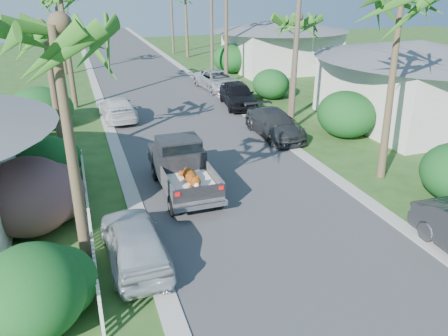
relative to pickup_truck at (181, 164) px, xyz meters
name	(u,v)px	position (x,y,z in m)	size (l,w,h in m)	color
ground	(325,288)	(2.20, -7.68, -1.01)	(120.00, 120.00, 0.00)	#25481B
road	(155,91)	(2.20, 17.32, -1.00)	(8.00, 100.00, 0.02)	#38383A
curb_left	(98,95)	(-2.10, 17.32, -0.98)	(0.60, 100.00, 0.06)	#A5A39E
curb_right	(208,87)	(6.50, 17.32, -0.98)	(0.60, 100.00, 0.06)	#A5A39E
pickup_truck	(181,164)	(0.00, 0.00, 0.00)	(1.98, 5.12, 2.06)	black
parked_car_rm	(274,124)	(6.37, 4.60, -0.31)	(1.97, 4.84, 1.40)	#2B2E30
parked_car_rf	(238,95)	(6.66, 11.02, -0.19)	(1.93, 4.80, 1.64)	black
parked_car_rd	(217,80)	(6.92, 16.16, -0.28)	(2.42, 5.24, 1.46)	silver
parked_car_ln	(134,241)	(-2.60, -4.65, -0.29)	(1.71, 4.25, 1.45)	silver
parked_car_lf	(117,108)	(-1.40, 10.69, -0.33)	(1.91, 4.69, 1.36)	silver
palm_l_a	(53,27)	(-4.00, -4.68, 5.92)	(4.40, 4.40, 8.20)	brown
palm_l_b	(43,27)	(-4.60, 4.32, 5.14)	(4.40, 4.40, 7.40)	brown
palm_r_b	(297,18)	(8.80, 7.32, 4.94)	(4.40, 4.40, 7.20)	brown
shrub_l_a	(32,292)	(-5.30, -6.68, 0.09)	(2.60, 2.86, 2.20)	#13421A
shrub_l_b	(29,196)	(-5.60, -1.68, 0.29)	(3.00, 3.30, 2.60)	#AD1860
shrub_l_c	(47,160)	(-5.20, 2.32, -0.01)	(2.40, 2.64, 2.00)	#13421A
shrub_l_d	(39,108)	(-5.80, 10.32, 0.19)	(3.20, 3.52, 2.40)	#13421A
shrub_r_b	(346,114)	(10.00, 3.32, 0.24)	(3.00, 3.30, 2.50)	#13421A
shrub_r_c	(271,84)	(9.70, 12.32, 0.04)	(2.60, 2.86, 2.10)	#13421A
shrub_r_d	(230,58)	(10.20, 22.32, 0.29)	(3.20, 3.52, 2.60)	#13421A
picket_fence	(89,215)	(-3.80, -2.18, -0.51)	(0.10, 11.00, 1.00)	white
house_right_near	(414,86)	(15.20, 4.32, 1.21)	(8.00, 9.00, 4.80)	silver
house_right_far	(280,47)	(15.20, 22.32, 1.11)	(9.00, 8.00, 4.60)	silver
utility_pole_b	(296,48)	(7.80, 5.32, 3.59)	(1.60, 0.26, 9.00)	brown
utility_pole_c	(212,24)	(7.80, 20.32, 3.59)	(1.60, 0.26, 9.00)	brown
utility_pole_d	(172,12)	(7.80, 35.32, 3.59)	(1.60, 0.26, 9.00)	brown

